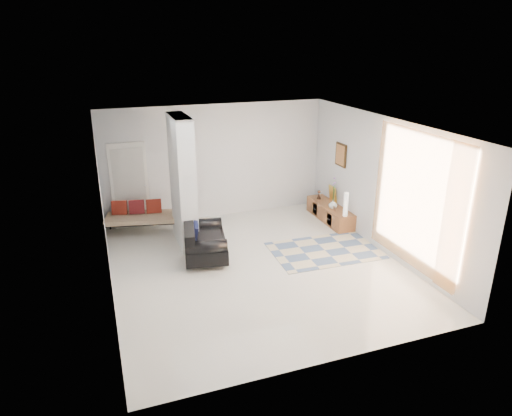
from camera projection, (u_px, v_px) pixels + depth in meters
name	position (u px, v px, depth m)	size (l,w,h in m)	color
floor	(257.00, 267.00, 9.02)	(6.00, 6.00, 0.00)	silver
ceiling	(258.00, 125.00, 8.04)	(6.00, 6.00, 0.00)	white
wall_back	(216.00, 162.00, 11.18)	(6.00, 6.00, 0.00)	silver
wall_front	(336.00, 273.00, 5.89)	(6.00, 6.00, 0.00)	silver
wall_left	(104.00, 218.00, 7.67)	(6.00, 6.00, 0.00)	silver
wall_right	(383.00, 185.00, 9.40)	(6.00, 6.00, 0.00)	silver
partition_column	(183.00, 182.00, 9.60)	(0.35, 1.20, 2.80)	silver
hallway_door	(130.00, 186.00, 10.61)	(0.85, 0.06, 2.04)	white
curtain	(416.00, 201.00, 8.34)	(2.55, 2.55, 0.00)	#EB983E
wall_art	(341.00, 155.00, 10.80)	(0.04, 0.45, 0.55)	#36220E
media_console	(330.00, 213.00, 11.25)	(0.45, 1.70, 0.80)	brown
loveseat	(202.00, 241.00, 9.31)	(1.06, 1.53, 0.76)	silver
daybed	(142.00, 216.00, 10.46)	(1.79, 1.04, 0.77)	black
area_rug	(325.00, 250.00, 9.70)	(2.24, 1.49, 0.01)	beige
cylinder_lamp	(346.00, 204.00, 10.42)	(0.10, 0.10, 0.56)	white
bronze_figurine	(319.00, 195.00, 11.59)	(0.11, 0.11, 0.23)	black
vase	(333.00, 204.00, 10.94)	(0.21, 0.21, 0.22)	white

